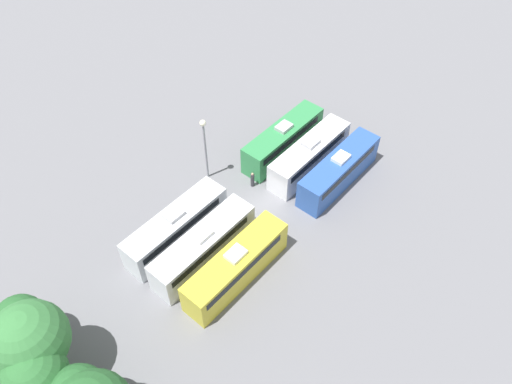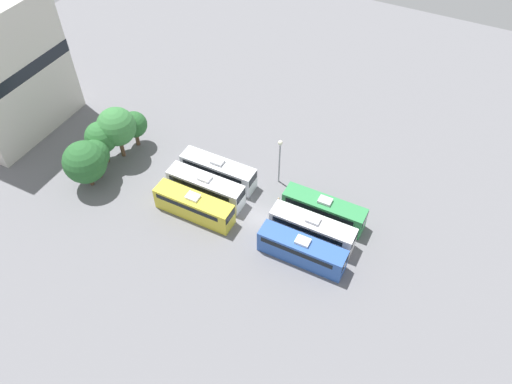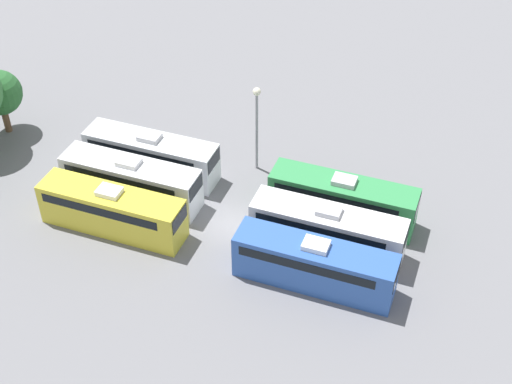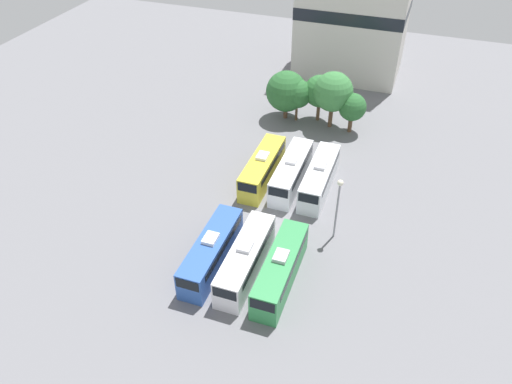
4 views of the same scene
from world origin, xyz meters
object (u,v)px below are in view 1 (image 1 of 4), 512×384
(bus_4, at_px, (203,246))
(tree_3, at_px, (30,339))
(light_pole, at_px, (204,139))
(bus_5, at_px, (176,226))
(bus_3, at_px, (236,266))
(worker_person, at_px, (252,180))
(tree_2, at_px, (35,377))
(bus_1, at_px, (309,155))
(tree_4, at_px, (20,320))
(bus_0, at_px, (339,170))
(bus_2, at_px, (283,139))

(bus_4, distance_m, tree_3, 14.61)
(bus_4, distance_m, light_pole, 10.21)
(bus_5, distance_m, light_pole, 8.53)
(bus_3, distance_m, worker_person, 10.48)
(bus_4, xyz_separation_m, tree_2, (-0.60, 15.30, 2.63))
(worker_person, bearing_deg, bus_1, -114.97)
(bus_1, bearing_deg, bus_3, 102.71)
(bus_5, distance_m, tree_2, 15.95)
(bus_1, xyz_separation_m, worker_person, (2.57, 5.52, -0.91))
(bus_5, bearing_deg, tree_2, 104.17)
(worker_person, height_order, tree_3, tree_3)
(tree_2, relative_size, tree_4, 1.19)
(bus_0, xyz_separation_m, tree_4, (7.63, 28.38, 1.89))
(bus_0, height_order, tree_3, tree_3)
(bus_1, height_order, bus_4, same)
(bus_5, height_order, worker_person, bus_5)
(bus_5, relative_size, tree_2, 1.57)
(tree_4, bearing_deg, bus_1, -98.60)
(bus_0, height_order, bus_1, same)
(bus_5, distance_m, tree_4, 13.80)
(bus_4, bearing_deg, worker_person, -74.89)
(bus_2, xyz_separation_m, light_pole, (3.33, 7.54, 3.15))
(bus_3, relative_size, light_pole, 1.45)
(bus_3, distance_m, light_pole, 12.43)
(bus_4, distance_m, bus_5, 3.25)
(bus_4, height_order, bus_5, same)
(bus_0, bearing_deg, light_pole, 36.89)
(bus_3, xyz_separation_m, bus_4, (3.34, 0.34, 0.00))
(bus_1, xyz_separation_m, tree_4, (4.27, 28.25, 1.89))
(worker_person, height_order, light_pole, light_pole)
(bus_2, bearing_deg, light_pole, 66.17)
(bus_2, xyz_separation_m, bus_5, (0.01, 14.73, 0.00))
(light_pole, bearing_deg, worker_person, -155.39)
(bus_1, bearing_deg, tree_4, 81.40)
(tree_4, bearing_deg, bus_3, -118.07)
(bus_1, xyz_separation_m, tree_3, (1.50, 28.71, 3.41))
(bus_3, height_order, tree_4, tree_4)
(light_pole, xyz_separation_m, tree_2, (-7.17, 22.45, -0.53))
(bus_0, xyz_separation_m, bus_2, (6.72, 0.01, 0.00))
(bus_3, distance_m, bus_5, 6.60)
(bus_0, relative_size, bus_2, 1.00)
(bus_1, relative_size, light_pole, 1.45)
(bus_5, relative_size, tree_3, 1.32)
(tree_3, bearing_deg, bus_2, -86.28)
(bus_0, distance_m, tree_3, 29.44)
(bus_1, bearing_deg, worker_person, 65.03)
(bus_1, relative_size, worker_person, 5.96)
(worker_person, xyz_separation_m, tree_2, (-3.04, 24.34, 3.53))
(tree_2, xyz_separation_m, tree_4, (4.74, -1.62, -0.73))
(bus_0, relative_size, bus_5, 1.00)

